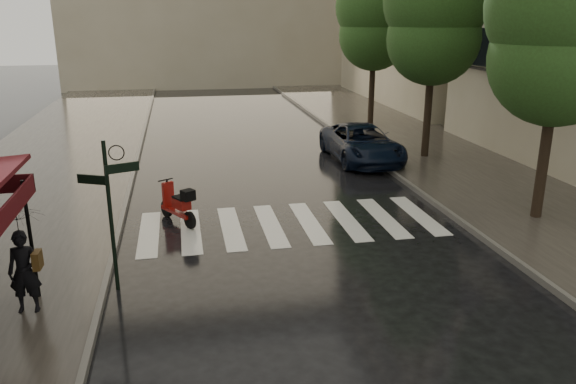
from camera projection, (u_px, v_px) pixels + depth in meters
name	position (u px, v px, depth m)	size (l,w,h in m)	color
ground	(179.00, 369.00, 8.86)	(120.00, 120.00, 0.00)	black
sidewalk_near	(43.00, 176.00, 19.26)	(6.00, 60.00, 0.12)	#38332D
sidewalk_far	(442.00, 156.00, 21.94)	(5.50, 60.00, 0.12)	#38332D
curb_near	(134.00, 171.00, 19.81)	(0.12, 60.00, 0.16)	#595651
curb_far	(374.00, 159.00, 21.43)	(0.12, 60.00, 0.16)	#595651
crosswalk	(290.00, 224.00, 15.02)	(7.85, 3.20, 0.01)	silver
signpost	(110.00, 204.00, 10.90)	(1.17, 0.29, 3.10)	black
tree_near	(564.00, 16.00, 13.69)	(3.80, 3.80, 7.99)	black
tree_mid	(436.00, 8.00, 20.14)	(3.80, 3.80, 8.34)	black
tree_far	(375.00, 12.00, 26.77)	(3.80, 3.80, 8.16)	black
pedestrian_with_umbrella	(18.00, 230.00, 9.91)	(0.96, 0.98, 2.40)	black
scooter	(178.00, 205.00, 14.94)	(0.98, 1.48, 1.09)	black
parked_car	(362.00, 143.00, 21.38)	(2.24, 4.86, 1.35)	black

